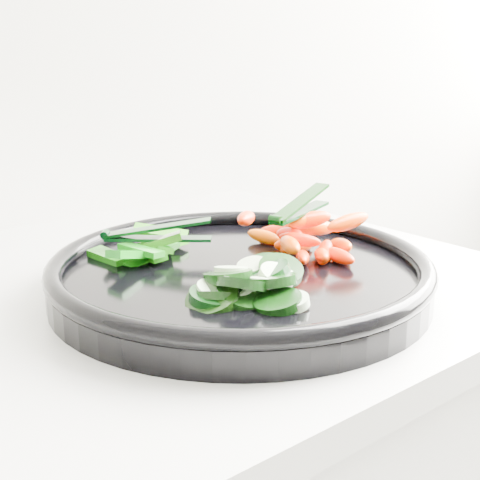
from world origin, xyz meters
TOP-DOWN VIEW (x-y plane):
  - veggie_tray at (0.70, 1.61)m, footprint 0.38×0.38m
  - cucumber_pile at (0.66, 1.56)m, footprint 0.13×0.11m
  - carrot_pile at (0.79, 1.61)m, footprint 0.12×0.15m
  - pepper_pile at (0.65, 1.71)m, footprint 0.12×0.09m
  - tong_carrot at (0.78, 1.62)m, footprint 0.11×0.05m
  - tong_pepper at (0.66, 1.70)m, footprint 0.10×0.08m

SIDE VIEW (x-z plane):
  - veggie_tray at x=0.70m, z-range 0.93..0.97m
  - pepper_pile at x=0.65m, z-range 0.95..0.98m
  - cucumber_pile at x=0.66m, z-range 0.94..0.98m
  - carrot_pile at x=0.79m, z-range 0.95..1.00m
  - tong_pepper at x=0.66m, z-range 0.97..0.99m
  - tong_carrot at x=0.78m, z-range 0.99..1.02m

